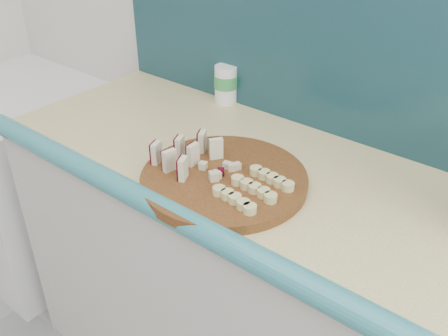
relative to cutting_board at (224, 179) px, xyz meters
The scene contains 6 objects.
porcelain_fixture 1.31m from the cutting_board, behind, with size 0.70×0.72×0.84m.
cutting_board is the anchor object (origin of this frame).
apple_wedges 0.12m from the cutting_board, behind, with size 0.13×0.17×0.06m.
apple_chunks 0.03m from the cutting_board, behind, with size 0.05×0.06×0.02m.
banana_slices 0.10m from the cutting_board, ahead, with size 0.14×0.17×0.02m.
canister 0.50m from the cutting_board, 128.40° to the left, with size 0.08×0.08×0.12m.
Camera 1 is at (0.39, 0.57, 1.59)m, focal length 40.00 mm.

